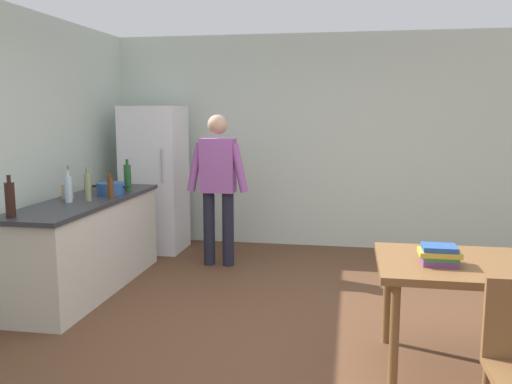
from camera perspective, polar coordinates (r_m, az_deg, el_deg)
ground_plane at (r=4.31m, az=2.59°, el=-15.14°), size 14.00×14.00×0.00m
wall_back at (r=6.95m, az=5.91°, el=5.35°), size 6.40×0.12×2.70m
kitchen_counter at (r=5.49m, az=-17.47°, el=-5.33°), size 0.64×2.20×0.90m
refrigerator at (r=6.81m, az=-10.69°, el=1.38°), size 0.70×0.67×1.80m
person at (r=5.99m, az=-4.07°, el=1.30°), size 0.70×0.22×1.70m
dining_table at (r=3.87m, az=23.24°, el=-8.03°), size 1.40×0.90×0.75m
cooking_pot at (r=5.63m, az=-15.20°, el=0.37°), size 0.40×0.28×0.12m
utensil_jar at (r=5.49m, az=-19.40°, el=0.17°), size 0.11×0.11×0.32m
bottle_sauce_red at (r=5.94m, az=-17.52°, el=1.03°), size 0.06×0.06×0.24m
bottle_vinegar_tall at (r=5.25m, az=-17.44°, el=0.53°), size 0.06×0.06×0.32m
bottle_beer_brown at (r=5.34m, az=-15.23°, el=0.42°), size 0.06×0.06×0.26m
bottle_water_clear at (r=5.25m, az=-19.33°, el=0.33°), size 0.07×0.07×0.30m
bottle_wine_dark at (r=4.66m, az=-24.69°, el=-0.72°), size 0.08×0.08×0.34m
bottle_wine_green at (r=5.80m, az=-13.50°, el=1.50°), size 0.08×0.08×0.34m
book_stack at (r=3.68m, az=18.94°, el=-6.34°), size 0.26×0.21×0.13m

